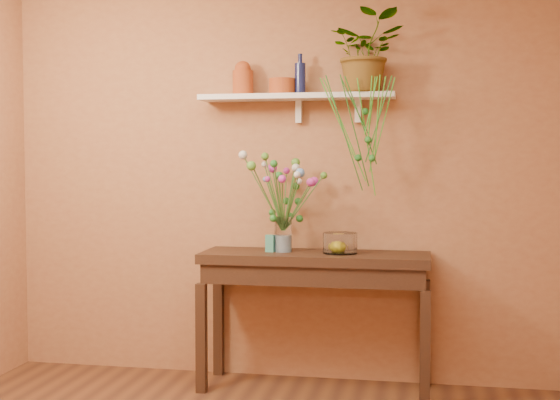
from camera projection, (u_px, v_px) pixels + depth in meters
room at (211, 195)px, 3.14m from camera, size 4.04×4.04×2.70m
sideboard at (315, 273)px, 4.85m from camera, size 1.48×0.48×0.90m
wall_shelf at (298, 98)px, 4.94m from camera, size 1.30×0.24×0.19m
terracotta_jug at (243, 79)px, 5.02m from camera, size 0.17×0.17×0.23m
terracotta_pot at (282, 87)px, 4.97m from camera, size 0.20×0.20×0.11m
blue_bottle at (300, 78)px, 4.95m from camera, size 0.08×0.08×0.27m
spider_plant at (367, 53)px, 4.82m from camera, size 0.50×0.44×0.52m
plant_fronds at (364, 132)px, 4.70m from camera, size 0.47×0.31×0.75m
glass_vase at (283, 237)px, 4.89m from camera, size 0.11×0.11×0.23m
bouquet at (285, 182)px, 4.86m from camera, size 0.57×0.48×0.53m
glass_bowl at (340, 244)px, 4.80m from camera, size 0.22×0.22×0.13m
lemon at (338, 246)px, 4.82m from camera, size 0.08×0.08×0.08m
carton at (270, 243)px, 4.88m from camera, size 0.06×0.05×0.11m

